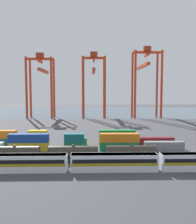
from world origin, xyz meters
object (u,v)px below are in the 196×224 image
(shipping_container_1, at_px, (29,146))
(shipping_container_14, at_px, (117,141))
(freight_tank_row, at_px, (44,154))
(gantry_crane_west, at_px, (41,78))
(shipping_container_7, at_px, (164,146))
(gantry_crane_east, at_px, (146,74))
(shipping_container_3, at_px, (74,146))
(shipping_container_5, at_px, (119,146))
(gantry_crane_central, at_px, (94,78))
(passenger_train, at_px, (114,162))

(shipping_container_1, bearing_deg, shipping_container_14, 13.96)
(freight_tank_row, bearing_deg, gantry_crane_west, 101.49)
(freight_tank_row, relative_size, shipping_container_7, 4.78)
(gantry_crane_east, bearing_deg, shipping_container_3, -113.77)
(gantry_crane_east, bearing_deg, freight_tank_row, -114.52)
(freight_tank_row, bearing_deg, shipping_container_14, 42.09)
(shipping_container_3, bearing_deg, shipping_container_1, 180.00)
(freight_tank_row, xyz_separation_m, gantry_crane_east, (50.16, 109.95, 27.62))
(shipping_container_7, bearing_deg, shipping_container_14, 153.61)
(shipping_container_1, bearing_deg, shipping_container_5, 0.00)
(shipping_container_14, xyz_separation_m, gantry_crane_east, (29.33, 91.14, 28.45))
(gantry_crane_central, relative_size, gantry_crane_east, 0.92)
(shipping_container_14, bearing_deg, freight_tank_row, -137.91)
(freight_tank_row, bearing_deg, shipping_container_3, 59.60)
(shipping_container_5, xyz_separation_m, shipping_container_7, (13.84, 0.00, 0.00))
(shipping_container_1, xyz_separation_m, gantry_crane_east, (57.00, 98.01, 28.45))
(shipping_container_7, xyz_separation_m, shipping_container_14, (-13.86, 6.88, 0.00))
(shipping_container_5, height_order, shipping_container_14, same)
(freight_tank_row, distance_m, gantry_crane_central, 113.49)
(shipping_container_14, distance_m, gantry_crane_east, 99.88)
(shipping_container_3, distance_m, shipping_container_14, 15.44)
(shipping_container_7, bearing_deg, shipping_container_1, 180.00)
(gantry_crane_central, bearing_deg, shipping_container_14, -85.70)
(shipping_container_5, distance_m, gantry_crane_west, 109.32)
(passenger_train, xyz_separation_m, shipping_container_14, (3.41, 26.45, -0.84))
(gantry_crane_central, distance_m, gantry_crane_east, 36.28)
(gantry_crane_central, bearing_deg, passenger_train, -88.33)
(gantry_crane_east, bearing_deg, gantry_crane_west, -179.37)
(shipping_container_1, xyz_separation_m, shipping_container_14, (27.67, 6.88, 0.00))
(shipping_container_3, distance_m, shipping_container_7, 27.69)
(shipping_container_14, relative_size, gantry_crane_west, 0.28)
(passenger_train, distance_m, gantry_crane_central, 120.14)
(shipping_container_3, bearing_deg, shipping_container_5, 0.00)
(passenger_train, relative_size, freight_tank_row, 1.05)
(gantry_crane_east, bearing_deg, shipping_container_14, -107.84)
(shipping_container_1, height_order, gantry_crane_east, gantry_crane_east)
(shipping_container_14, bearing_deg, gantry_crane_west, 115.47)
(gantry_crane_west, bearing_deg, gantry_crane_central, 1.07)
(gantry_crane_west, bearing_deg, shipping_container_1, -81.03)
(gantry_crane_west, relative_size, gantry_crane_central, 0.98)
(shipping_container_1, relative_size, gantry_crane_central, 0.27)
(passenger_train, bearing_deg, gantry_crane_central, 91.67)
(shipping_container_3, height_order, gantry_crane_east, gantry_crane_east)
(gantry_crane_east, bearing_deg, shipping_container_7, -98.97)
(shipping_container_5, relative_size, shipping_container_14, 1.00)
(passenger_train, height_order, gantry_crane_west, gantry_crane_west)
(passenger_train, relative_size, shipping_container_7, 5.03)
(passenger_train, bearing_deg, shipping_container_14, 82.64)
(passenger_train, xyz_separation_m, gantry_crane_west, (-39.61, 116.79, 24.60))
(shipping_container_14, height_order, gantry_crane_west, gantry_crane_west)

